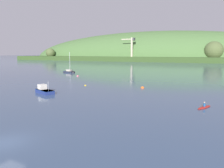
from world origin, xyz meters
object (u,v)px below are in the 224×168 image
sailboat_midwater_white (70,72)px  mooring_buoy_foreground (78,76)px  mooring_buoy_midchannel (85,86)px  canoe_with_paddler (204,107)px  mooring_buoy_off_fishing_boat (142,88)px  fishing_boat_moored (44,91)px  dockside_crane (131,50)px

sailboat_midwater_white → mooring_buoy_foreground: (11.67, -9.94, -0.21)m
mooring_buoy_foreground → mooring_buoy_midchannel: 23.37m
canoe_with_paddler → mooring_buoy_midchannel: 30.49m
canoe_with_paddler → mooring_buoy_off_fishing_boat: canoe_with_paddler is taller
fishing_boat_moored → mooring_buoy_midchannel: fishing_boat_moored is taller
fishing_boat_moored → dockside_crane: bearing=-51.0°
fishing_boat_moored → mooring_buoy_midchannel: 12.61m
canoe_with_paddler → mooring_buoy_off_fishing_boat: (-14.93, 13.29, -0.10)m
sailboat_midwater_white → canoe_with_paddler: 67.44m
mooring_buoy_off_fishing_boat → fishing_boat_moored: bearing=-133.8°
dockside_crane → fishing_boat_moored: bearing=103.6°
dockside_crane → fishing_boat_moored: (57.05, -169.09, -10.70)m
dockside_crane → mooring_buoy_foreground: 146.07m
sailboat_midwater_white → mooring_buoy_midchannel: bearing=-35.4°
sailboat_midwater_white → canoe_with_paddler: bearing=-24.2°
fishing_boat_moored → mooring_buoy_foreground: (-14.50, 29.79, -0.34)m
mooring_buoy_midchannel → dockside_crane: bearing=110.4°
dockside_crane → mooring_buoy_midchannel: bearing=105.4°
mooring_buoy_midchannel → mooring_buoy_off_fishing_boat: bearing=13.1°
dockside_crane → mooring_buoy_off_fishing_boat: bearing=110.1°
sailboat_midwater_white → mooring_buoy_foreground: size_ratio=11.13×
sailboat_midwater_white → mooring_buoy_off_fishing_boat: sailboat_midwater_white is taller
canoe_with_paddler → mooring_buoy_foreground: size_ratio=4.32×
mooring_buoy_foreground → mooring_buoy_midchannel: bearing=-47.6°
mooring_buoy_foreground → mooring_buoy_off_fishing_boat: bearing=-25.4°
sailboat_midwater_white → canoe_with_paddler: size_ratio=2.58×
dockside_crane → mooring_buoy_foreground: size_ratio=27.66×
fishing_boat_moored → mooring_buoy_foreground: fishing_boat_moored is taller
dockside_crane → sailboat_midwater_white: size_ratio=2.49×
sailboat_midwater_white → mooring_buoy_foreground: bearing=-31.0°
fishing_boat_moored → canoe_with_paddler: size_ratio=1.58×
dockside_crane → mooring_buoy_off_fishing_boat: (72.17, -153.34, -11.04)m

